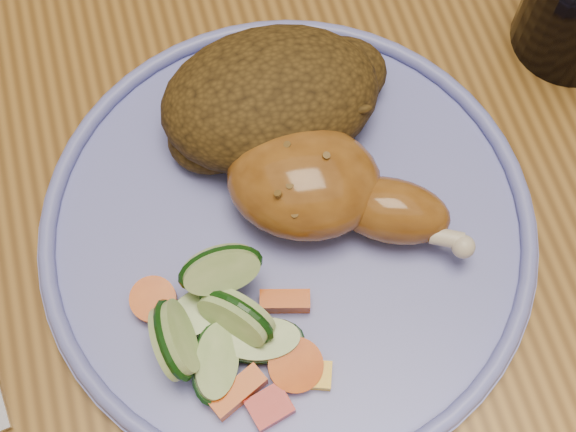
% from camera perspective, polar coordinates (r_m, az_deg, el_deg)
% --- Properties ---
extents(ground, '(4.00, 4.00, 0.00)m').
position_cam_1_polar(ground, '(1.25, 3.46, -8.80)').
color(ground, brown).
rests_on(ground, ground).
extents(dining_table, '(0.90, 1.40, 0.75)m').
position_cam_1_polar(dining_table, '(0.63, 6.86, 6.91)').
color(dining_table, olive).
rests_on(dining_table, ground).
extents(plate, '(0.30, 0.30, 0.01)m').
position_cam_1_polar(plate, '(0.49, 0.00, -0.99)').
color(plate, '#6D74CD').
rests_on(plate, dining_table).
extents(plate_rim, '(0.30, 0.30, 0.01)m').
position_cam_1_polar(plate_rim, '(0.48, 0.00, -0.48)').
color(plate_rim, '#6D74CD').
rests_on(plate_rim, plate).
extents(chicken_leg, '(0.14, 0.12, 0.05)m').
position_cam_1_polar(chicken_leg, '(0.47, 2.66, 1.97)').
color(chicken_leg, brown).
rests_on(chicken_leg, plate).
extents(rice_pilaf, '(0.15, 0.10, 0.06)m').
position_cam_1_polar(rice_pilaf, '(0.49, -0.96, 8.36)').
color(rice_pilaf, '#432E10').
rests_on(rice_pilaf, plate).
extents(vegetable_pile, '(0.10, 0.11, 0.05)m').
position_cam_1_polar(vegetable_pile, '(0.45, -4.63, -7.95)').
color(vegetable_pile, '#A50A05').
rests_on(vegetable_pile, plate).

